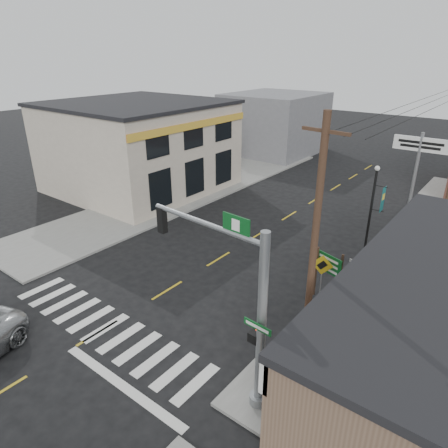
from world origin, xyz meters
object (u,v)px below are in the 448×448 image
Objects in this scene: lamp_post at (373,205)px; utility_pole_near at (314,250)px; fire_hydrant at (364,304)px; bare_tree at (361,298)px; dance_center_sign at (418,159)px; guide_sign at (328,268)px; traffic_signal_pole at (241,297)px.

utility_pole_near is at bearing -62.29° from lamp_post.
fire_hydrant is 0.13× the size of lamp_post.
dance_center_sign is at bearing 98.03° from bare_tree.
guide_sign is at bearing -68.50° from lamp_post.
lamp_post is (-0.05, 5.40, 1.35)m from guide_sign.
lamp_post is 0.81× the size of dance_center_sign.
utility_pole_near is (1.14, -9.68, 1.64)m from lamp_post.
guide_sign is at bearing 112.17° from utility_pole_near.
lamp_post is at bearing 94.42° from traffic_signal_pole.
dance_center_sign is at bearing 98.75° from utility_pole_near.
dance_center_sign reaches higher than guide_sign.
guide_sign reaches higher than fire_hydrant.
guide_sign is 0.49× the size of lamp_post.
utility_pole_near is at bearing -98.43° from fire_hydrant.
traffic_signal_pole reaches higher than lamp_post.
traffic_signal_pole reaches higher than fire_hydrant.
lamp_post reaches higher than guide_sign.
traffic_signal_pole is 9.32× the size of fire_hydrant.
lamp_post is at bearing 104.59° from utility_pole_near.
fire_hydrant is 6.18m from utility_pole_near.
utility_pole_near is at bearing 168.89° from bare_tree.
dance_center_sign is at bearing 95.31° from fire_hydrant.
dance_center_sign reaches higher than fire_hydrant.
traffic_signal_pole is at bearing -104.66° from utility_pole_near.
traffic_signal_pole is 0.70× the size of utility_pole_near.
dance_center_sign is (0.88, 9.54, 3.17)m from guide_sign.
guide_sign is 2.16m from fire_hydrant.
fire_hydrant is 10.41m from dance_center_sign.
guide_sign is at bearing 94.37° from traffic_signal_pole.
guide_sign is 5.56m from lamp_post.
bare_tree is at bearing -40.09° from guide_sign.
fire_hydrant is at bearing 103.23° from bare_tree.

